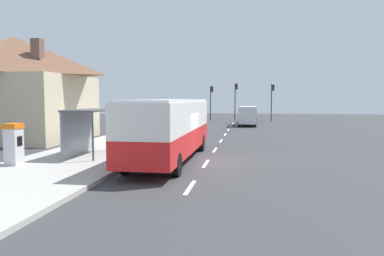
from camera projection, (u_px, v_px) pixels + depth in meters
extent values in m
cube|color=#38383A|center=(222.00, 135.00, 33.39)|extent=(56.00, 92.00, 0.04)
cube|color=#ADAAA3|center=(103.00, 151.00, 22.54)|extent=(6.20, 30.00, 0.18)
cube|color=silver|center=(190.00, 187.00, 13.65)|extent=(0.16, 2.20, 0.01)
cube|color=silver|center=(206.00, 164.00, 18.58)|extent=(0.16, 2.20, 0.01)
cube|color=silver|center=(215.00, 150.00, 23.50)|extent=(0.16, 2.20, 0.01)
cube|color=silver|center=(221.00, 141.00, 28.43)|extent=(0.16, 2.20, 0.01)
cube|color=silver|center=(225.00, 135.00, 33.35)|extent=(0.16, 2.20, 0.01)
cube|color=silver|center=(228.00, 130.00, 38.28)|extent=(0.16, 2.20, 0.01)
cube|color=silver|center=(231.00, 126.00, 43.20)|extent=(0.16, 2.20, 0.01)
cube|color=silver|center=(233.00, 123.00, 48.13)|extent=(0.16, 2.20, 0.01)
cube|color=red|center=(170.00, 141.00, 19.33)|extent=(2.60, 11.02, 1.15)
cube|color=silver|center=(170.00, 116.00, 19.22)|extent=(2.60, 11.02, 1.45)
cube|color=silver|center=(170.00, 101.00, 19.16)|extent=(2.48, 10.80, 0.12)
cube|color=black|center=(188.00, 113.00, 24.59)|extent=(2.30, 0.14, 1.22)
cube|color=black|center=(145.00, 117.00, 18.93)|extent=(0.16, 8.58, 1.10)
cylinder|color=black|center=(166.00, 142.00, 23.39)|extent=(0.29, 1.00, 1.00)
cylinder|color=black|center=(202.00, 143.00, 23.03)|extent=(0.29, 1.00, 1.00)
cylinder|color=black|center=(125.00, 163.00, 15.92)|extent=(0.29, 1.00, 1.00)
cylinder|color=black|center=(177.00, 165.00, 15.55)|extent=(0.29, 1.00, 1.00)
cube|color=silver|center=(248.00, 115.00, 43.72)|extent=(2.08, 5.23, 1.96)
cube|color=black|center=(248.00, 112.00, 43.70)|extent=(2.09, 3.15, 0.44)
cylinder|color=black|center=(255.00, 124.00, 41.69)|extent=(0.23, 0.68, 0.68)
cylinder|color=black|center=(239.00, 124.00, 41.99)|extent=(0.23, 0.68, 0.68)
cylinder|color=black|center=(255.00, 122.00, 45.62)|extent=(0.23, 0.68, 0.68)
cylinder|color=black|center=(241.00, 122.00, 45.92)|extent=(0.23, 0.68, 0.68)
cube|color=#B7B7BC|center=(249.00, 116.00, 54.95)|extent=(2.02, 4.49, 0.60)
cube|color=black|center=(249.00, 112.00, 54.70)|extent=(1.70, 2.45, 0.60)
cylinder|color=black|center=(243.00, 117.00, 56.55)|extent=(0.23, 0.65, 0.64)
cylinder|color=black|center=(254.00, 118.00, 56.38)|extent=(0.23, 0.65, 0.64)
cylinder|color=black|center=(244.00, 119.00, 53.57)|extent=(0.23, 0.65, 0.64)
cylinder|color=black|center=(255.00, 119.00, 53.40)|extent=(0.23, 0.65, 0.64)
cube|color=black|center=(249.00, 118.00, 48.89)|extent=(1.97, 4.47, 0.60)
cube|color=black|center=(249.00, 114.00, 49.04)|extent=(1.68, 2.44, 0.60)
cylinder|color=black|center=(256.00, 121.00, 47.34)|extent=(0.23, 0.65, 0.64)
cylinder|color=black|center=(243.00, 121.00, 47.52)|extent=(0.23, 0.65, 0.64)
cylinder|color=black|center=(254.00, 120.00, 50.31)|extent=(0.23, 0.65, 0.64)
cylinder|color=black|center=(242.00, 120.00, 50.49)|extent=(0.23, 0.65, 0.64)
cube|color=silver|center=(14.00, 147.00, 17.24)|extent=(0.60, 0.70, 1.70)
cube|color=orange|center=(13.00, 126.00, 17.16)|extent=(0.66, 0.76, 0.24)
cube|color=black|center=(20.00, 141.00, 17.17)|extent=(0.03, 0.36, 0.44)
cylinder|color=yellow|center=(138.00, 142.00, 22.24)|extent=(0.52, 0.52, 0.95)
cylinder|color=red|center=(142.00, 141.00, 22.93)|extent=(0.52, 0.52, 0.95)
cylinder|color=#2D2D2D|center=(271.00, 103.00, 51.58)|extent=(0.14, 0.14, 5.21)
cube|color=black|center=(273.00, 88.00, 51.38)|extent=(0.24, 0.28, 0.84)
sphere|color=#360606|center=(274.00, 86.00, 51.34)|extent=(0.16, 0.16, 0.16)
sphere|color=#3C2C03|center=(274.00, 88.00, 51.36)|extent=(0.16, 0.16, 0.16)
sphere|color=green|center=(274.00, 90.00, 51.38)|extent=(0.16, 0.16, 0.16)
cylinder|color=#2D2D2D|center=(211.00, 103.00, 53.69)|extent=(0.14, 0.14, 5.03)
cube|color=black|center=(212.00, 89.00, 53.49)|extent=(0.24, 0.28, 0.84)
sphere|color=#360606|center=(213.00, 87.00, 53.45)|extent=(0.16, 0.16, 0.16)
sphere|color=#3C2C03|center=(213.00, 89.00, 53.47)|extent=(0.16, 0.16, 0.16)
sphere|color=green|center=(213.00, 91.00, 53.49)|extent=(0.16, 0.16, 0.16)
cylinder|color=#2D2D2D|center=(235.00, 102.00, 53.92)|extent=(0.14, 0.14, 5.43)
cube|color=black|center=(237.00, 87.00, 53.71)|extent=(0.24, 0.28, 0.84)
sphere|color=red|center=(238.00, 85.00, 53.67)|extent=(0.16, 0.16, 0.16)
sphere|color=#3C2C03|center=(238.00, 87.00, 53.69)|extent=(0.16, 0.16, 0.16)
sphere|color=black|center=(237.00, 89.00, 53.72)|extent=(0.16, 0.16, 0.16)
cube|color=#C6B793|center=(15.00, 108.00, 29.14)|extent=(10.20, 8.87, 5.01)
pyramid|color=brown|center=(13.00, 56.00, 28.82)|extent=(10.71, 9.31, 3.06)
cube|color=brown|center=(37.00, 49.00, 27.05)|extent=(0.70, 0.70, 1.50)
cube|color=#4C4C51|center=(92.00, 110.00, 20.18)|extent=(1.80, 4.00, 0.10)
cube|color=#8CA5B2|center=(78.00, 132.00, 20.41)|extent=(0.06, 3.80, 2.30)
cylinder|color=#4C4C51|center=(93.00, 136.00, 18.28)|extent=(0.10, 0.10, 2.44)
cylinder|color=#4C4C51|center=(119.00, 130.00, 22.02)|extent=(0.10, 0.10, 2.44)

